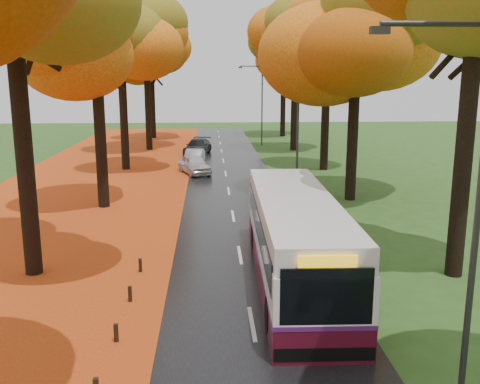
{
  "coord_description": "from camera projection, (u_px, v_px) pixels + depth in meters",
  "views": [
    {
      "loc": [
        -1.16,
        -2.06,
        6.96
      ],
      "look_at": [
        0.0,
        17.93,
        2.6
      ],
      "focal_mm": 40.0,
      "sensor_mm": 36.0,
      "label": 1
    }
  ],
  "objects": [
    {
      "name": "road",
      "position": [
        232.0,
        211.0,
        27.94
      ],
      "size": [
        6.5,
        90.0,
        0.04
      ],
      "primitive_type": "cube",
      "color": "black",
      "rests_on": "ground"
    },
    {
      "name": "centre_line",
      "position": [
        232.0,
        211.0,
        27.93
      ],
      "size": [
        0.12,
        90.0,
        0.01
      ],
      "primitive_type": "cube",
      "color": "silver",
      "rests_on": "road"
    },
    {
      "name": "leaf_verge",
      "position": [
        57.0,
        214.0,
        27.43
      ],
      "size": [
        12.0,
        90.0,
        0.02
      ],
      "primitive_type": "cube",
      "color": "maroon",
      "rests_on": "ground"
    },
    {
      "name": "leaf_drift",
      "position": [
        174.0,
        212.0,
        27.76
      ],
      "size": [
        0.9,
        90.0,
        0.01
      ],
      "primitive_type": "cube",
      "color": "#DC5016",
      "rests_on": "road"
    },
    {
      "name": "trees_left",
      "position": [
        91.0,
        25.0,
        27.52
      ],
      "size": [
        9.2,
        74.0,
        13.88
      ],
      "color": "black",
      "rests_on": "ground"
    },
    {
      "name": "trees_right",
      "position": [
        366.0,
        23.0,
        28.16
      ],
      "size": [
        9.3,
        74.2,
        13.96
      ],
      "color": "black",
      "rests_on": "ground"
    },
    {
      "name": "streetlamp_near",
      "position": [
        468.0,
        192.0,
        10.58
      ],
      "size": [
        2.45,
        0.18,
        8.0
      ],
      "color": "#333538",
      "rests_on": "ground"
    },
    {
      "name": "streetlamp_mid",
      "position": [
        294.0,
        114.0,
        32.04
      ],
      "size": [
        2.45,
        0.18,
        8.0
      ],
      "color": "#333538",
      "rests_on": "ground"
    },
    {
      "name": "streetlamp_far",
      "position": [
        260.0,
        99.0,
        53.5
      ],
      "size": [
        2.45,
        0.18,
        8.0
      ],
      "color": "#333538",
      "rests_on": "ground"
    },
    {
      "name": "bus",
      "position": [
        295.0,
        237.0,
        18.17
      ],
      "size": [
        2.85,
        11.28,
        2.95
      ],
      "rotation": [
        0.0,
        0.0,
        -0.03
      ],
      "color": "#450A1C",
      "rests_on": "road"
    },
    {
      "name": "car_white",
      "position": [
        195.0,
        164.0,
        38.53
      ],
      "size": [
        2.81,
        4.21,
        1.33
      ],
      "primitive_type": "imported",
      "rotation": [
        0.0,
        0.0,
        0.35
      ],
      "color": "silver",
      "rests_on": "road"
    },
    {
      "name": "car_silver",
      "position": [
        194.0,
        157.0,
        42.16
      ],
      "size": [
        1.73,
        3.89,
        1.24
      ],
      "primitive_type": "imported",
      "rotation": [
        0.0,
        0.0,
        -0.11
      ],
      "color": "#999BA0",
      "rests_on": "road"
    },
    {
      "name": "car_dark",
      "position": [
        198.0,
        147.0,
        48.07
      ],
      "size": [
        2.79,
        5.01,
        1.37
      ],
      "primitive_type": "imported",
      "rotation": [
        0.0,
        0.0,
        -0.19
      ],
      "color": "black",
      "rests_on": "road"
    }
  ]
}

